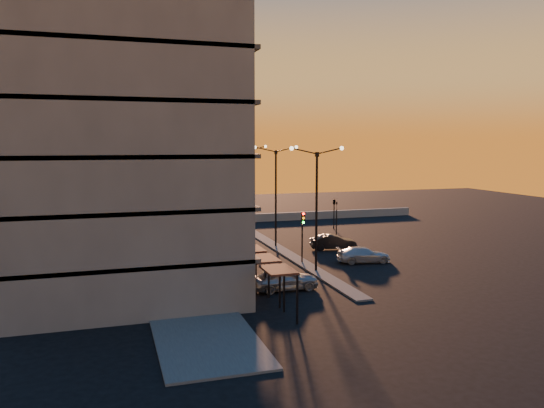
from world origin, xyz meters
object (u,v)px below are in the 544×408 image
(streetlamp_mid, at_px, (276,188))
(car_sedan, at_px, (333,242))
(car_wagon, at_px, (364,255))
(traffic_light_main, at_px, (303,228))
(car_hatchback, at_px, (284,279))

(streetlamp_mid, relative_size, car_sedan, 2.27)
(car_sedan, height_order, car_wagon, car_sedan)
(streetlamp_mid, height_order, traffic_light_main, streetlamp_mid)
(car_hatchback, height_order, car_wagon, car_hatchback)
(car_hatchback, xyz_separation_m, car_sedan, (8.64, 11.45, -0.09))
(car_hatchback, bearing_deg, car_wagon, -57.36)
(traffic_light_main, distance_m, car_hatchback, 8.24)
(streetlamp_mid, height_order, car_sedan, streetlamp_mid)
(traffic_light_main, distance_m, car_wagon, 5.54)
(streetlamp_mid, relative_size, traffic_light_main, 2.24)
(car_hatchback, relative_size, car_wagon, 1.04)
(traffic_light_main, bearing_deg, car_hatchback, -119.59)
(car_hatchback, distance_m, car_wagon, 10.62)
(car_wagon, bearing_deg, car_hatchback, 132.72)
(car_sedan, bearing_deg, car_wagon, -165.54)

